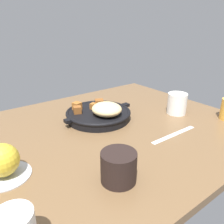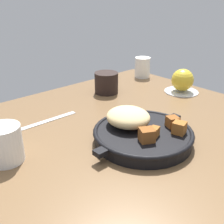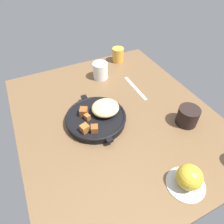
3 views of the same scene
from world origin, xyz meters
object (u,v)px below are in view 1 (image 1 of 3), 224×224
(cast_iron_skillet, at_px, (100,113))
(ceramic_mug_white, at_px, (177,104))
(butter_knife, at_px, (174,134))
(red_apple, at_px, (2,160))
(coffee_mug_dark, at_px, (119,167))

(cast_iron_skillet, bearing_deg, ceramic_mug_white, 153.84)
(butter_knife, bearing_deg, red_apple, -12.00)
(ceramic_mug_white, bearing_deg, butter_knife, 36.32)
(ceramic_mug_white, bearing_deg, coffee_mug_dark, 22.29)
(butter_knife, bearing_deg, coffee_mug_dark, 13.68)
(cast_iron_skillet, distance_m, red_apple, 0.41)
(cast_iron_skillet, height_order, ceramic_mug_white, ceramic_mug_white)
(coffee_mug_dark, xyz_separation_m, ceramic_mug_white, (-0.46, -0.19, 0.00))
(butter_knife, xyz_separation_m, coffee_mug_dark, (0.30, 0.07, 0.04))
(cast_iron_skillet, xyz_separation_m, red_apple, (0.39, 0.15, 0.02))
(red_apple, xyz_separation_m, ceramic_mug_white, (-0.67, -0.01, -0.00))
(red_apple, bearing_deg, butter_knife, 167.39)
(butter_knife, relative_size, ceramic_mug_white, 2.39)
(cast_iron_skillet, height_order, coffee_mug_dark, cast_iron_skillet)
(butter_knife, bearing_deg, ceramic_mug_white, -143.07)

